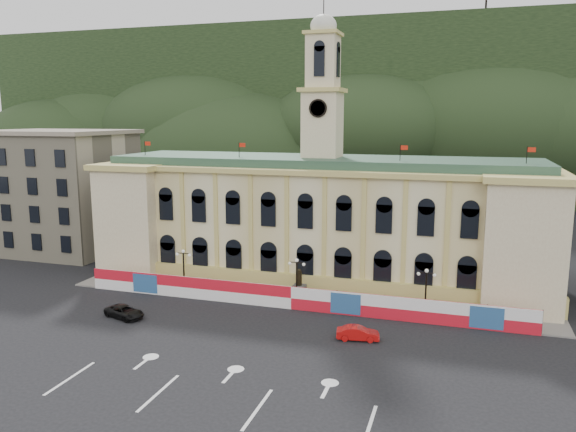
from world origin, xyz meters
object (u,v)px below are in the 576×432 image
(red_sedan, at_px, (358,333))
(black_suv, at_px, (124,312))
(statue, at_px, (299,290))
(lamp_center, at_px, (297,277))

(red_sedan, xyz_separation_m, black_suv, (-24.23, -1.48, -0.03))
(statue, relative_size, lamp_center, 0.72)
(lamp_center, relative_size, red_sedan, 1.23)
(statue, distance_m, red_sedan, 12.61)
(statue, bearing_deg, black_suv, -145.56)
(lamp_center, bearing_deg, black_suv, -148.11)
(statue, distance_m, lamp_center, 2.14)
(statue, height_order, lamp_center, lamp_center)
(red_sedan, height_order, black_suv, red_sedan)
(statue, height_order, red_sedan, statue)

